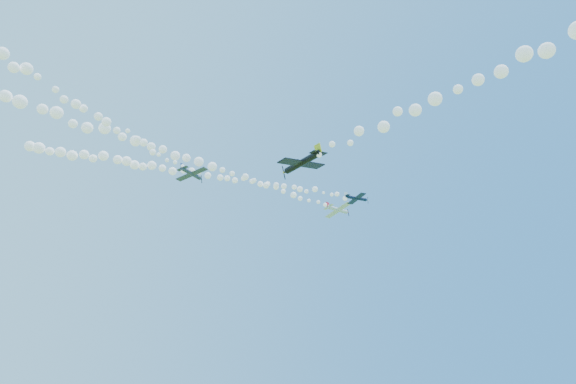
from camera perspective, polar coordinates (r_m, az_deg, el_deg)
plane_white at (r=117.65m, az=5.93°, el=-2.09°), size 7.76×7.95×2.14m
smoke_trail_white at (r=94.16m, az=-13.24°, el=4.29°), size 82.85×5.90×3.19m
plane_navy at (r=113.03m, az=8.11°, el=-0.73°), size 6.41×6.80×1.96m
smoke_trail_navy at (r=101.60m, az=-9.88°, el=2.12°), size 65.15×20.70×2.57m
plane_grey at (r=93.84m, az=-11.35°, el=2.14°), size 6.33×6.67×1.73m
smoke_trail_grey at (r=73.30m, az=-30.47°, el=13.42°), size 65.37×31.14×2.99m
plane_black at (r=67.71m, az=1.64°, el=3.50°), size 8.14×7.91×2.76m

